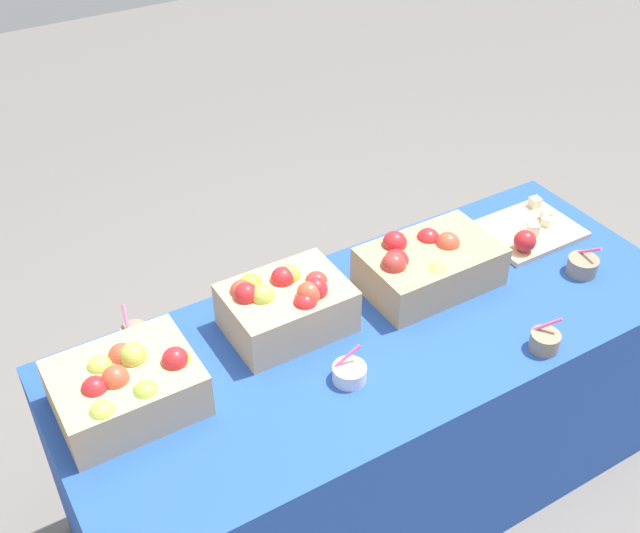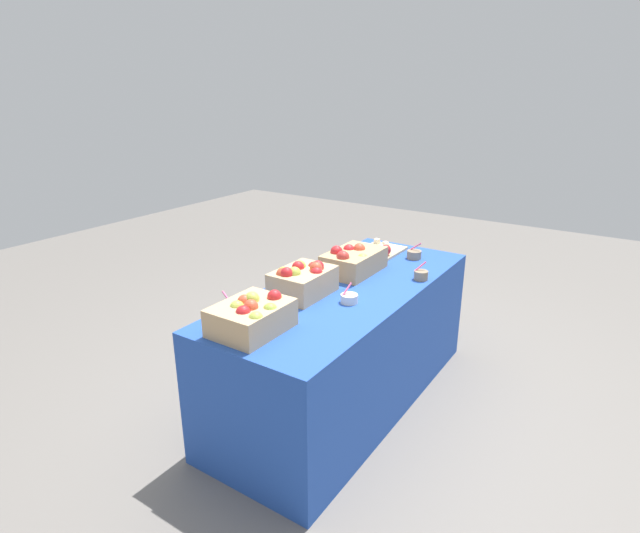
{
  "view_description": "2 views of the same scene",
  "coord_description": "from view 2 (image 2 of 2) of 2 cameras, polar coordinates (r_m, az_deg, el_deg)",
  "views": [
    {
      "loc": [
        -1.01,
        -1.34,
        2.25
      ],
      "look_at": [
        -0.17,
        0.06,
        0.99
      ],
      "focal_mm": 43.49,
      "sensor_mm": 36.0,
      "label": 1
    },
    {
      "loc": [
        -2.34,
        -1.36,
        1.81
      ],
      "look_at": [
        -0.18,
        0.07,
        0.9
      ],
      "focal_mm": 28.5,
      "sensor_mm": 36.0,
      "label": 2
    }
  ],
  "objects": [
    {
      "name": "sample_bowl_extra",
      "position": [
        3.06,
        11.26,
        -0.94
      ],
      "size": [
        0.08,
        0.08,
        0.11
      ],
      "color": "gray",
      "rests_on": "table"
    },
    {
      "name": "apple_crate_middle",
      "position": [
        2.77,
        -1.96,
        -1.49
      ],
      "size": [
        0.34,
        0.25,
        0.19
      ],
      "color": "tan",
      "rests_on": "table"
    },
    {
      "name": "apple_crate_left",
      "position": [
        2.38,
        -7.63,
        -5.47
      ],
      "size": [
        0.36,
        0.28,
        0.18
      ],
      "color": "tan",
      "rests_on": "table"
    },
    {
      "name": "cutting_board_front",
      "position": [
        3.52,
        6.95,
        1.84
      ],
      "size": [
        0.33,
        0.26,
        0.09
      ],
      "color": "#D1B284",
      "rests_on": "table"
    },
    {
      "name": "apple_crate_right",
      "position": [
        3.12,
        3.75,
        0.69
      ],
      "size": [
        0.41,
        0.26,
        0.18
      ],
      "color": "tan",
      "rests_on": "table"
    },
    {
      "name": "sample_bowl_near",
      "position": [
        2.69,
        3.3,
        -3.58
      ],
      "size": [
        0.09,
        0.09,
        0.1
      ],
      "color": "silver",
      "rests_on": "table"
    },
    {
      "name": "sample_bowl_far",
      "position": [
        3.44,
        10.53,
        1.34
      ],
      "size": [
        0.1,
        0.1,
        0.11
      ],
      "color": "gray",
      "rests_on": "table"
    },
    {
      "name": "table",
      "position": [
        3.06,
        2.93,
        -8.71
      ],
      "size": [
        1.9,
        0.76,
        0.74
      ],
      "primitive_type": "cube",
      "color": "#234CAD",
      "rests_on": "ground_plane"
    },
    {
      "name": "sample_bowl_mid",
      "position": [
        2.6,
        -9.97,
        -4.54
      ],
      "size": [
        0.08,
        0.09,
        0.11
      ],
      "color": "gray",
      "rests_on": "table"
    },
    {
      "name": "ground_plane",
      "position": [
        3.25,
        2.82,
        -14.48
      ],
      "size": [
        10.0,
        10.0,
        0.0
      ],
      "primitive_type": "plane",
      "color": "slate"
    }
  ]
}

